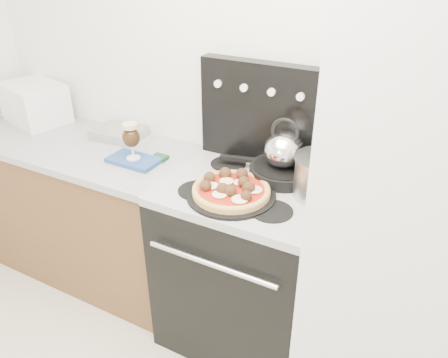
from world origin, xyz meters
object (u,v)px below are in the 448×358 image
Objects in this scene: base_cabinet at (87,211)px; stock_pot at (323,178)px; beer_glass at (132,141)px; pizza_pan at (231,195)px; pizza at (231,189)px; toaster_oven at (35,103)px; skillet at (282,172)px; fridge at (409,224)px; stove_body at (245,267)px; tea_kettle at (284,147)px; oven_mitt at (134,160)px.

base_cabinet is 5.89× the size of stock_pot.
pizza_pan is at bearing -8.65° from beer_glass.
toaster_oven is at bearing 169.70° from pizza.
pizza reaches higher than skillet.
beer_glass is 0.79× the size of stock_pot.
stock_pot is at bearing 166.32° from fridge.
pizza is (-0.73, -0.09, 0.01)m from fridge.
stove_body is at bearing 177.95° from fridge.
skillet is (0.13, 0.27, 0.02)m from pizza_pan.
skillet reaches higher than pizza_pan.
base_cabinet is at bearing 178.41° from fridge.
beer_glass is at bearing -174.57° from stock_pot.
beer_glass is at bearing 171.35° from pizza.
stock_pot is (0.32, 0.07, 0.57)m from stove_body.
base_cabinet is 7.14× the size of tea_kettle.
pizza is (0.62, -0.09, 0.05)m from oven_mitt.
fridge is at bearing -2.05° from stove_body.
fridge is 0.73m from pizza_pan.
skillet is at bearing 14.20° from toaster_oven.
fridge reaches higher than pizza_pan.
pizza is 0.32m from tea_kettle.
stock_pot reaches higher than base_cabinet.
beer_glass is 0.77m from tea_kettle.
stove_body is 2.82× the size of skillet.
oven_mitt is 1.09× the size of stock_pot.
beer_glass is at bearing -166.74° from skillet.
beer_glass is 0.49× the size of pizza_pan.
pizza is 0.30m from skillet.
pizza is (0.62, -0.09, -0.06)m from beer_glass.
stove_body is 0.66m from stock_pot.
oven_mitt is at bearing -166.74° from skillet.
oven_mitt is at bearing 171.35° from pizza_pan.
stove_body is at bearing 77.60° from pizza_pan.
fridge is 0.73m from pizza.
pizza reaches higher than stove_body.
stock_pot is at bearing 27.99° from pizza.
fridge is 0.63m from tea_kettle.
base_cabinet is 3.78× the size of toaster_oven.
beer_glass is (-0.64, -0.02, 0.58)m from stove_body.
toaster_oven is 0.93m from oven_mitt.
pizza is at bearing -8.65° from beer_glass.
tea_kettle is at bearing 5.96° from base_cabinet.
tea_kettle is at bearing 63.78° from pizza.
fridge is 2.25m from toaster_oven.
oven_mitt is 0.86× the size of skillet.
tea_kettle is (1.21, 0.13, 0.65)m from base_cabinet.
stock_pot reaches higher than pizza_pan.
fridge is 0.39m from stock_pot.
stove_body is 4.33× the size of tea_kettle.
base_cabinet is 0.76× the size of fridge.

